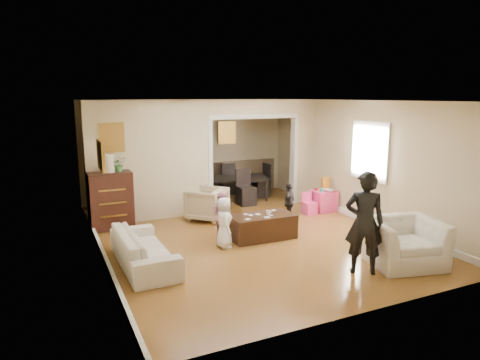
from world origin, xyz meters
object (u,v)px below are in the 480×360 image
adult_person (364,223)px  child_toddler (289,202)px  child_kneel_b (222,216)px  armchair_back (207,204)px  child_kneel_a (224,223)px  table_lamp (109,163)px  coffee_cup (268,213)px  cyan_cup (321,190)px  armchair_front (404,242)px  coffee_table (262,227)px  play_table (323,201)px  sofa (144,248)px  dresser (111,200)px  dining_table (236,188)px

adult_person → child_toddler: bearing=-64.8°
adult_person → child_kneel_b: adult_person is taller
armchair_back → child_kneel_a: bearing=35.9°
child_kneel_b → table_lamp: bearing=30.3°
coffee_cup → child_toddler: 1.24m
cyan_cup → child_kneel_b: 2.97m
armchair_front → coffee_table: armchair_front is taller
armchair_front → table_lamp: table_lamp is taller
table_lamp → child_toddler: size_ratio=0.42×
table_lamp → play_table: bearing=-8.4°
sofa → armchair_back: 2.72m
cyan_cup → child_kneel_a: 3.26m
coffee_table → child_toddler: bearing=35.5°
dresser → cyan_cup: (4.66, -0.75, -0.06)m
armchair_back → table_lamp: (-1.99, 0.24, 1.00)m
coffee_table → child_kneel_b: (-0.70, 0.30, 0.22)m
sofa → dresser: 2.27m
armchair_front → coffee_cup: 2.47m
coffee_table → armchair_front: bearing=-55.3°
child_kneel_a → coffee_cup: bearing=-72.7°
table_lamp → child_toddler: table_lamp is taller
coffee_table → cyan_cup: cyan_cup is taller
armchair_back → adult_person: adult_person is taller
armchair_front → dining_table: (-0.63, 5.21, -0.08)m
table_lamp → child_toddler: 3.85m
coffee_table → cyan_cup: (2.15, 1.12, 0.30)m
adult_person → dresser: bearing=-18.1°
armchair_front → dresser: size_ratio=0.97×
sofa → armchair_front: bearing=-115.2°
dresser → coffee_table: size_ratio=0.95×
sofa → child_toddler: bearing=-72.5°
armchair_back → table_lamp: size_ratio=2.18×
coffee_table → dining_table: size_ratio=0.73×
armchair_back → dining_table: armchair_back is taller
cyan_cup → dining_table: bearing=123.6°
play_table → table_lamp: bearing=171.6°
child_kneel_b → coffee_table: bearing=-131.9°
sofa → armchair_front: size_ratio=1.69×
cyan_cup → coffee_cup: bearing=-150.3°
coffee_cup → play_table: size_ratio=0.19×
play_table → child_kneel_b: bearing=-163.6°
coffee_table → play_table: bearing=27.4°
armchair_front → child_kneel_a: 3.03m
dining_table → adult_person: 5.22m
coffee_table → dining_table: 3.21m
armchair_back → child_kneel_b: bearing=38.7°
table_lamp → child_toddler: (3.56, -1.12, -0.93)m
child_kneel_a → child_kneel_b: (0.15, 0.45, -0.01)m
armchair_front → dining_table: bearing=110.7°
coffee_cup → cyan_cup: 2.36m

